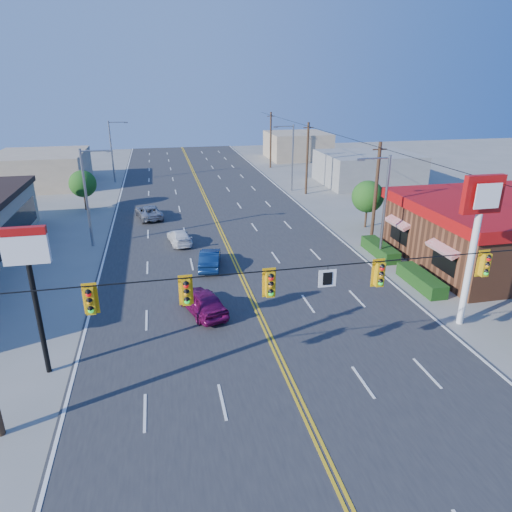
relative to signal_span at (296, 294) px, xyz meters
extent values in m
plane|color=gray|center=(0.12, 0.00, -4.89)|extent=(160.00, 160.00, 0.00)
cube|color=#2D2D30|center=(0.12, 20.00, -4.86)|extent=(20.00, 120.00, 0.06)
cylinder|color=black|center=(0.12, 0.00, 1.11)|extent=(24.00, 0.05, 0.05)
cube|color=white|center=(1.32, 0.00, 0.56)|extent=(0.75, 0.04, 0.75)
cube|color=#D89E0C|center=(-7.88, 0.00, 0.54)|extent=(0.55, 0.34, 1.25)
cube|color=#D89E0C|center=(-4.38, 0.00, 0.54)|extent=(0.55, 0.34, 1.25)
cube|color=#D89E0C|center=(-1.08, 0.00, 0.54)|extent=(0.55, 0.34, 1.25)
cube|color=#D89E0C|center=(3.62, 0.00, 0.54)|extent=(0.55, 0.34, 1.25)
cube|color=#D89E0C|center=(8.62, 0.00, 0.54)|extent=(0.55, 0.34, 1.25)
cube|color=brown|center=(20.12, 12.00, -2.89)|extent=(14.00, 12.00, 4.00)
cube|color=#A50C0C|center=(20.12, 12.00, -0.59)|extent=(14.40, 12.40, 0.80)
cube|color=#194214|center=(11.62, 12.00, -4.44)|extent=(1.20, 9.00, 0.90)
cylinder|color=white|center=(11.12, 4.00, -1.39)|extent=(0.36, 0.36, 7.00)
cube|color=#A50C0C|center=(11.12, 4.00, 2.61)|extent=(2.20, 0.36, 2.00)
cylinder|color=black|center=(-10.88, 4.00, -1.89)|extent=(0.24, 0.24, 6.00)
cube|color=white|center=(-10.88, 4.00, 1.31)|extent=(1.90, 0.30, 1.30)
cylinder|color=gray|center=(11.12, 14.00, -0.89)|extent=(0.20, 0.20, 8.00)
cylinder|color=gray|center=(10.02, 14.00, 2.91)|extent=(2.20, 0.12, 0.12)
cube|color=gray|center=(8.92, 14.00, 2.86)|extent=(0.50, 0.25, 0.15)
cylinder|color=gray|center=(11.12, 38.00, -0.89)|extent=(0.20, 0.20, 8.00)
cylinder|color=gray|center=(10.02, 38.00, 2.91)|extent=(2.20, 0.12, 0.12)
cube|color=gray|center=(8.92, 38.00, 2.86)|extent=(0.50, 0.25, 0.15)
cylinder|color=gray|center=(-10.88, 22.00, -0.89)|extent=(0.20, 0.20, 8.00)
cylinder|color=gray|center=(-9.78, 22.00, 2.91)|extent=(2.20, 0.12, 0.12)
cube|color=gray|center=(-8.68, 22.00, 2.86)|extent=(0.50, 0.25, 0.15)
cylinder|color=gray|center=(-10.88, 48.00, -0.89)|extent=(0.20, 0.20, 8.00)
cylinder|color=gray|center=(-9.78, 48.00, 2.91)|extent=(2.20, 0.12, 0.12)
cube|color=gray|center=(-8.68, 48.00, 2.86)|extent=(0.50, 0.25, 0.15)
cylinder|color=#47301E|center=(12.32, 18.00, -0.69)|extent=(0.28, 0.28, 8.40)
cylinder|color=#47301E|center=(12.32, 36.00, -0.69)|extent=(0.28, 0.28, 8.40)
cylinder|color=#47301E|center=(12.32, 54.00, -0.69)|extent=(0.28, 0.28, 8.40)
cylinder|color=#47301E|center=(13.62, 22.00, -3.84)|extent=(0.20, 0.20, 2.10)
sphere|color=#235B19|center=(13.62, 22.00, -1.95)|extent=(2.94, 2.94, 2.94)
cylinder|color=#47301E|center=(-12.88, 34.00, -3.89)|extent=(0.20, 0.20, 2.00)
sphere|color=#235B19|center=(-12.88, 34.00, -2.09)|extent=(2.80, 2.80, 2.80)
cube|color=gray|center=(22.12, 40.00, -2.89)|extent=(12.00, 10.00, 4.00)
cube|color=tan|center=(-19.88, 48.00, -2.79)|extent=(11.00, 12.00, 4.20)
cube|color=tan|center=(19.12, 62.00, -2.69)|extent=(10.00, 10.00, 4.40)
imported|color=#6D0C44|center=(-3.10, 8.23, -4.15)|extent=(2.96, 4.66, 1.48)
imported|color=#0D244C|center=(-1.84, 15.11, -4.22)|extent=(2.11, 4.24, 1.34)
imported|color=white|center=(-3.74, 20.91, -4.31)|extent=(2.15, 4.15, 1.15)
imported|color=#A3A3A8|center=(-6.30, 29.12, -4.24)|extent=(3.00, 4.98, 1.29)
camera|label=1|loc=(-5.08, -15.94, 8.11)|focal=32.00mm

